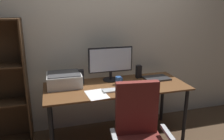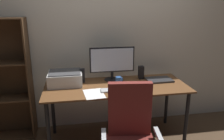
% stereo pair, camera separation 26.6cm
% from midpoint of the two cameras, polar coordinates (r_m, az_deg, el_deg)
% --- Properties ---
extents(ground_plane, '(12.00, 12.00, 0.00)m').
position_cam_midpoint_polar(ground_plane, '(3.05, -1.56, -17.14)').
color(ground_plane, '#4C3826').
extents(back_wall, '(6.40, 0.10, 2.60)m').
position_cam_midpoint_polar(back_wall, '(3.07, -4.18, 9.21)').
color(back_wall, beige).
rests_on(back_wall, ground).
extents(desk, '(1.71, 0.70, 0.74)m').
position_cam_midpoint_polar(desk, '(2.74, -1.67, -5.54)').
color(desk, brown).
rests_on(desk, ground).
extents(monitor, '(0.57, 0.20, 0.43)m').
position_cam_midpoint_polar(monitor, '(2.82, -3.05, 2.13)').
color(monitor, black).
rests_on(monitor, desk).
extents(keyboard, '(0.29, 0.11, 0.02)m').
position_cam_midpoint_polar(keyboard, '(2.55, -2.18, -5.13)').
color(keyboard, '#B7BABC').
rests_on(keyboard, desk).
extents(mouse, '(0.07, 0.10, 0.03)m').
position_cam_midpoint_polar(mouse, '(2.62, 3.01, -4.35)').
color(mouse, black).
rests_on(mouse, desk).
extents(coffee_mug, '(0.09, 0.07, 0.10)m').
position_cam_midpoint_polar(coffee_mug, '(2.73, -1.15, -2.72)').
color(coffee_mug, '#285193').
rests_on(coffee_mug, desk).
extents(laptop, '(0.33, 0.24, 0.02)m').
position_cam_midpoint_polar(laptop, '(2.96, 8.74, -2.11)').
color(laptop, '#2D2D30').
rests_on(laptop, desk).
extents(speaker_left, '(0.06, 0.07, 0.17)m').
position_cam_midpoint_polar(speaker_left, '(2.81, -10.57, -1.67)').
color(speaker_left, black).
rests_on(speaker_left, desk).
extents(speaker_right, '(0.06, 0.07, 0.17)m').
position_cam_midpoint_polar(speaker_right, '(2.97, 4.23, -0.45)').
color(speaker_right, black).
rests_on(speaker_right, desk).
extents(printer, '(0.40, 0.34, 0.16)m').
position_cam_midpoint_polar(printer, '(2.75, -14.77, -2.42)').
color(printer, silver).
rests_on(printer, desk).
extents(paper_sheet, '(0.24, 0.31, 0.00)m').
position_cam_midpoint_polar(paper_sheet, '(2.46, -7.05, -6.23)').
color(paper_sheet, white).
rests_on(paper_sheet, desk).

